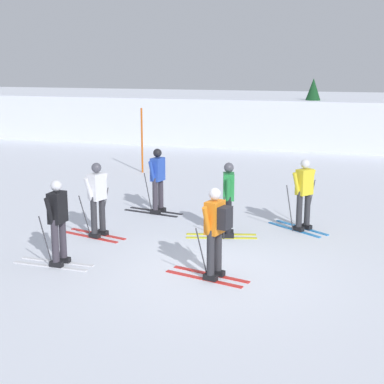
% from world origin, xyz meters
% --- Properties ---
extents(ground_plane, '(120.00, 120.00, 0.00)m').
position_xyz_m(ground_plane, '(0.00, 0.00, 0.00)').
color(ground_plane, silver).
extents(far_snow_ridge, '(80.00, 8.58, 2.20)m').
position_xyz_m(far_snow_ridge, '(0.00, 19.79, 1.10)').
color(far_snow_ridge, silver).
rests_on(far_snow_ridge, ground).
extents(skier_black, '(1.61, 1.00, 1.71)m').
position_xyz_m(skier_black, '(-3.06, -0.46, 0.92)').
color(skier_black, silver).
rests_on(skier_black, ground).
extents(skier_orange, '(1.64, 0.98, 1.71)m').
position_xyz_m(skier_orange, '(0.05, -0.27, 0.95)').
color(skier_orange, red).
rests_on(skier_orange, ground).
extents(skier_yellow, '(1.52, 1.22, 1.71)m').
position_xyz_m(skier_yellow, '(1.21, 3.37, 0.92)').
color(skier_yellow, '#237AC6').
rests_on(skier_yellow, ground).
extents(skier_blue, '(1.64, 0.99, 1.71)m').
position_xyz_m(skier_blue, '(-2.61, 3.88, 0.92)').
color(skier_blue, black).
rests_on(skier_blue, ground).
extents(skier_white, '(1.64, 0.97, 1.71)m').
position_xyz_m(skier_white, '(-3.17, 1.49, 0.92)').
color(skier_white, red).
rests_on(skier_white, ground).
extents(skier_green, '(1.64, 0.97, 1.71)m').
position_xyz_m(skier_green, '(-0.36, 2.37, 0.92)').
color(skier_green, gold).
rests_on(skier_green, ground).
extents(trail_marker_pole, '(0.07, 0.07, 2.30)m').
position_xyz_m(trail_marker_pole, '(-5.13, 9.09, 1.15)').
color(trail_marker_pole, '#C65614').
rests_on(trail_marker_pole, ground).
extents(conifer_far_right, '(1.55, 1.55, 3.17)m').
position_xyz_m(conifer_far_right, '(0.07, 16.48, 2.01)').
color(conifer_far_right, '#513823').
rests_on(conifer_far_right, ground).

